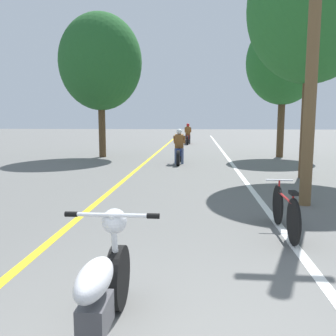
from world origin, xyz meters
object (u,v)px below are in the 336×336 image
Objects in this scene: utility_pole at (313,50)px; motorcycle_rider_far at (188,136)px; motorcycle_foreground at (98,300)px; roadside_tree_right_near at (312,9)px; bicycle_parked at (285,211)px; roadside_tree_left at (100,62)px; roadside_tree_right_far at (283,62)px; motorcycle_rider_lead at (179,151)px.

utility_pole is 2.91× the size of motorcycle_rider_far.
roadside_tree_right_near is at bearing 65.07° from motorcycle_foreground.
roadside_tree_right_near is 3.40× the size of motorcycle_foreground.
utility_pole is 3.50m from bicycle_parked.
roadside_tree_right_near is (1.00, 3.57, 1.79)m from utility_pole.
motorcycle_rider_far is 1.24× the size of bicycle_parked.
roadside_tree_right_near is 1.08× the size of roadside_tree_left.
motorcycle_foreground is at bearing -120.81° from utility_pole.
roadside_tree_right_far is at bearing 80.43° from utility_pole.
motorcycle_rider_lead is 8.93m from bicycle_parked.
roadside_tree_left is 3.35× the size of motorcycle_rider_lead.
roadside_tree_left reaches higher than motorcycle_rider_far.
motorcycle_rider_lead reaches higher than motorcycle_foreground.
motorcycle_foreground is (-3.99, -8.59, -4.50)m from roadside_tree_right_near.
roadside_tree_right_near is 15.50m from motorcycle_rider_far.
utility_pole is 0.97× the size of roadside_tree_right_far.
utility_pole is 18.33m from motorcycle_rider_far.
motorcycle_rider_far is at bearing 118.65° from roadside_tree_right_far.
utility_pole is at bearing 59.19° from motorcycle_foreground.
motorcycle_foreground is 1.00× the size of motorcycle_rider_far.
motorcycle_rider_lead is 0.93× the size of motorcycle_rider_far.
roadside_tree_right_far is at bearing 4.23° from roadside_tree_left.
motorcycle_foreground is at bearing -75.06° from roadside_tree_left.
utility_pole is at bearing -105.63° from roadside_tree_right_near.
utility_pole is 9.78m from roadside_tree_right_far.
motorcycle_rider_far reaches higher than motorcycle_rider_lead.
roadside_tree_right_far is at bearing 77.80° from bicycle_parked.
roadside_tree_left is 10.43m from motorcycle_rider_far.
motorcycle_foreground is at bearing -90.13° from motorcycle_rider_far.
roadside_tree_right_far is 3.22× the size of motorcycle_rider_lead.
roadside_tree_left is 13.00m from bicycle_parked.
roadside_tree_right_far is 3.01× the size of motorcycle_rider_far.
utility_pole is 3.61× the size of bicycle_parked.
roadside_tree_right_near is at bearing 71.23° from bicycle_parked.
roadside_tree_right_near is 9.43m from roadside_tree_left.
roadside_tree_right_near is at bearing -95.85° from roadside_tree_right_far.
utility_pole is at bearing -66.08° from motorcycle_rider_lead.
roadside_tree_right_near reaches higher than motorcycle_foreground.
motorcycle_foreground is 11.74m from motorcycle_rider_lead.
roadside_tree_right_far is 10.23m from motorcycle_rider_far.
utility_pole is 6.44m from motorcycle_foreground.
roadside_tree_left is (-6.72, 8.96, 1.21)m from utility_pole.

